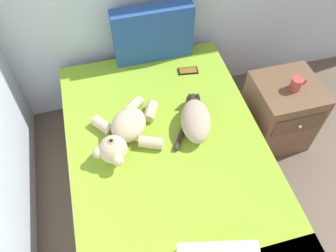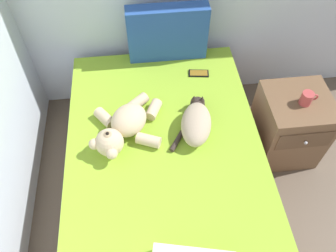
{
  "view_description": "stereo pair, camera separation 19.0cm",
  "coord_description": "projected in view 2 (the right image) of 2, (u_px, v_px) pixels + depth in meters",
  "views": [
    {
      "loc": [
        0.68,
        2.1,
        2.31
      ],
      "look_at": [
        1.01,
        3.35,
        0.6
      ],
      "focal_mm": 35.71,
      "sensor_mm": 36.0,
      "label": 1
    },
    {
      "loc": [
        0.87,
        2.07,
        2.31
      ],
      "look_at": [
        1.01,
        3.35,
        0.6
      ],
      "focal_mm": 35.71,
      "sensor_mm": 36.0,
      "label": 2
    }
  ],
  "objects": [
    {
      "name": "cat",
      "position": [
        196.0,
        122.0,
        2.12
      ],
      "size": [
        0.32,
        0.42,
        0.15
      ],
      "color": "tan",
      "rests_on": "bed"
    },
    {
      "name": "cell_phone",
      "position": [
        199.0,
        73.0,
        2.48
      ],
      "size": [
        0.16,
        0.09,
        0.01
      ],
      "color": "black",
      "rests_on": "bed"
    },
    {
      "name": "teddy_bear",
      "position": [
        124.0,
        127.0,
        2.09
      ],
      "size": [
        0.47,
        0.54,
        0.19
      ],
      "color": "beige",
      "rests_on": "bed"
    },
    {
      "name": "patterned_cushion",
      "position": [
        167.0,
        33.0,
        2.44
      ],
      "size": [
        0.59,
        0.13,
        0.43
      ],
      "color": "#264C99",
      "rests_on": "bed"
    },
    {
      "name": "mug",
      "position": [
        307.0,
        98.0,
        2.23
      ],
      "size": [
        0.12,
        0.08,
        0.09
      ],
      "color": "#B23F3F",
      "rests_on": "nightstand"
    },
    {
      "name": "nightstand",
      "position": [
        289.0,
        126.0,
        2.52
      ],
      "size": [
        0.46,
        0.48,
        0.59
      ],
      "color": "brown",
      "rests_on": "ground_plane"
    },
    {
      "name": "bed",
      "position": [
        166.0,
        176.0,
        2.29
      ],
      "size": [
        1.28,
        1.98,
        0.56
      ],
      "color": "brown",
      "rests_on": "ground_plane"
    }
  ]
}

